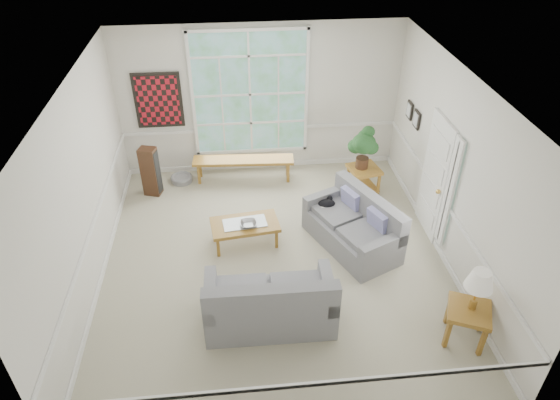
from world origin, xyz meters
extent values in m
cube|color=#A7A188|center=(0.00, 0.00, -0.01)|extent=(5.50, 6.00, 0.01)
cube|color=white|center=(0.00, 0.00, 3.00)|extent=(5.50, 6.00, 0.02)
cube|color=silver|center=(0.00, 3.00, 1.50)|extent=(5.50, 0.02, 3.00)
cube|color=silver|center=(0.00, -3.00, 1.50)|extent=(5.50, 0.02, 3.00)
cube|color=silver|center=(-2.75, 0.00, 1.50)|extent=(0.02, 6.00, 3.00)
cube|color=silver|center=(2.75, 0.00, 1.50)|extent=(0.02, 6.00, 3.00)
cube|color=white|center=(-0.20, 2.96, 1.65)|extent=(2.30, 0.08, 2.40)
cube|color=white|center=(2.71, 0.60, 1.05)|extent=(0.08, 0.90, 2.10)
cube|color=white|center=(2.71, -0.03, 1.15)|extent=(0.08, 0.26, 1.90)
cube|color=#5F1117|center=(-1.95, 2.95, 1.60)|extent=(0.90, 0.06, 1.10)
cube|color=black|center=(2.71, 1.75, 1.55)|extent=(0.04, 0.26, 0.32)
cube|color=black|center=(2.71, 2.15, 1.55)|extent=(0.04, 0.26, 0.32)
cube|color=slate|center=(1.30, 0.26, 0.46)|extent=(1.51, 1.90, 0.92)
cube|color=slate|center=(-0.19, -1.25, 0.48)|extent=(1.79, 0.95, 0.96)
cube|color=olive|center=(-0.46, 0.49, 0.21)|extent=(1.18, 0.74, 0.42)
imported|color=gray|center=(-0.40, 0.43, 0.46)|extent=(0.35, 0.35, 0.08)
cube|color=olive|center=(-0.40, 2.53, 0.23)|extent=(2.02, 0.52, 0.47)
cube|color=olive|center=(1.88, 1.82, 0.27)|extent=(0.65, 0.65, 0.55)
cube|color=olive|center=(2.39, -1.85, 0.28)|extent=(0.72, 0.72, 0.56)
cylinder|color=gray|center=(-1.66, 2.57, 0.06)|extent=(0.52, 0.52, 0.13)
cube|color=#3C2415|center=(-2.18, 2.20, 0.49)|extent=(0.36, 0.32, 0.99)
ellipsoid|color=black|center=(0.96, 0.76, 0.54)|extent=(0.36, 0.35, 0.14)
camera|label=1|loc=(-0.54, -6.11, 5.45)|focal=32.00mm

